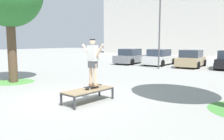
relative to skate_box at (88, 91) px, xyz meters
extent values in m
plane|color=#999993|center=(-0.69, 0.01, -0.41)|extent=(120.00, 120.00, 0.00)
cube|color=silver|center=(-3.17, 33.57, 6.45)|extent=(38.87, 4.00, 13.74)
cube|color=#38383D|center=(-0.24, 0.95, -0.22)|extent=(0.07, 0.07, 0.38)
cube|color=#38383D|center=(0.46, 0.87, -0.22)|extent=(0.07, 0.07, 0.38)
cube|color=#38383D|center=(-0.46, -0.87, -0.22)|extent=(0.07, 0.07, 0.38)
cube|color=#38383D|center=(0.24, -0.95, -0.22)|extent=(0.07, 0.07, 0.38)
cylinder|color=#38383D|center=(-0.35, 0.04, -0.01)|extent=(0.27, 1.89, 0.05)
cylinder|color=#38383D|center=(0.35, -0.04, -0.01)|extent=(0.27, 1.89, 0.05)
cylinder|color=#38383D|center=(0.11, 0.91, -0.01)|extent=(0.76, 0.14, 0.05)
cylinder|color=#38383D|center=(-0.11, -0.91, -0.01)|extent=(0.76, 0.14, 0.05)
cube|color=#847051|center=(0.00, 0.00, 0.03)|extent=(0.98, 1.98, 0.03)
cube|color=black|center=(0.03, 0.23, 0.13)|extent=(0.21, 0.80, 0.02)
cylinder|color=silver|center=(-0.04, 0.52, 0.07)|extent=(0.03, 0.06, 0.06)
cylinder|color=silver|center=(0.11, 0.51, 0.07)|extent=(0.03, 0.06, 0.06)
cylinder|color=silver|center=(-0.05, -0.04, 0.07)|extent=(0.03, 0.06, 0.06)
cylinder|color=silver|center=(0.10, -0.05, 0.07)|extent=(0.03, 0.06, 0.06)
cylinder|color=beige|center=(-0.07, 0.24, 0.55)|extent=(0.11, 0.11, 0.82)
cube|color=#99704C|center=(-0.07, 0.29, 0.17)|extent=(0.10, 0.24, 0.07)
cylinder|color=beige|center=(0.13, 0.23, 0.55)|extent=(0.11, 0.11, 0.82)
cube|color=#99704C|center=(0.13, 0.28, 0.17)|extent=(0.10, 0.24, 0.07)
cube|color=#4C4C51|center=(0.03, 0.23, 0.92)|extent=(0.30, 0.21, 0.24)
cube|color=silver|center=(0.03, 0.23, 1.32)|extent=(0.36, 0.23, 0.56)
cylinder|color=beige|center=(-0.27, 0.24, 1.40)|extent=(0.40, 0.09, 0.52)
cylinder|color=beige|center=(0.33, 0.23, 1.40)|extent=(0.40, 0.09, 0.52)
sphere|color=beige|center=(0.03, 0.23, 1.73)|extent=(0.20, 0.20, 0.20)
cylinder|color=black|center=(0.03, 0.23, 1.80)|extent=(0.19, 0.19, 0.05)
cylinder|color=brown|center=(-5.95, 0.80, 1.22)|extent=(0.46, 0.46, 3.26)
cylinder|color=#519342|center=(-5.95, 0.80, -0.41)|extent=(2.12, 2.12, 0.01)
cube|color=slate|center=(-5.94, 13.56, 0.10)|extent=(1.76, 4.22, 0.70)
cube|color=#2D3847|center=(-5.94, 13.41, 0.77)|extent=(1.59, 2.12, 0.64)
cylinder|color=black|center=(-6.81, 14.85, -0.11)|extent=(0.23, 0.60, 0.60)
cylinder|color=black|center=(-5.11, 14.88, -0.11)|extent=(0.23, 0.60, 0.60)
cylinder|color=black|center=(-6.77, 12.25, -0.11)|extent=(0.23, 0.60, 0.60)
cylinder|color=black|center=(-5.07, 12.27, -0.11)|extent=(0.23, 0.60, 0.60)
cube|color=silver|center=(-2.99, 13.91, 0.10)|extent=(1.85, 4.26, 0.70)
cube|color=#2D3847|center=(-3.00, 13.76, 0.77)|extent=(1.64, 2.16, 0.64)
cylinder|color=black|center=(-3.79, 15.24, -0.11)|extent=(0.24, 0.61, 0.60)
cylinder|color=black|center=(-2.10, 15.18, -0.11)|extent=(0.24, 0.61, 0.60)
cylinder|color=black|center=(-3.89, 12.64, -0.11)|extent=(0.24, 0.61, 0.60)
cylinder|color=black|center=(-2.19, 12.58, -0.11)|extent=(0.24, 0.61, 0.60)
cube|color=tan|center=(-0.05, 13.86, 0.10)|extent=(1.78, 4.23, 0.70)
cube|color=#2D3847|center=(-0.04, 13.71, 0.77)|extent=(1.60, 2.13, 0.64)
cylinder|color=black|center=(-0.92, 15.14, -0.11)|extent=(0.23, 0.60, 0.60)
cylinder|color=black|center=(0.78, 15.17, -0.11)|extent=(0.23, 0.60, 0.60)
cylinder|color=black|center=(-0.87, 12.54, -0.11)|extent=(0.23, 0.60, 0.60)
cylinder|color=black|center=(0.83, 12.57, -0.11)|extent=(0.23, 0.60, 0.60)
cylinder|color=black|center=(2.03, 15.42, -0.11)|extent=(0.23, 0.60, 0.60)
cylinder|color=black|center=(2.07, 12.81, -0.11)|extent=(0.23, 0.60, 0.60)
cylinder|color=#4C4C51|center=(-1.82, 10.85, 2.34)|extent=(0.12, 0.12, 5.50)
camera|label=1|loc=(5.03, -5.87, 1.70)|focal=35.33mm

